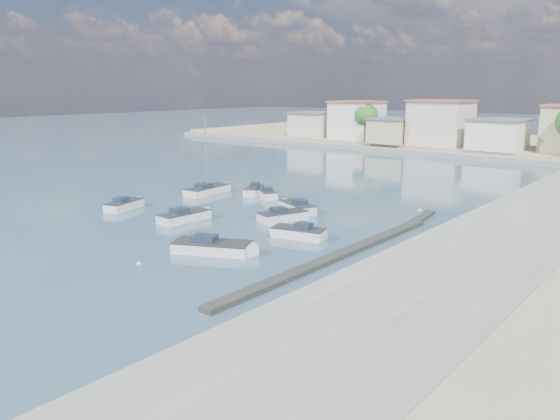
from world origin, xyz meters
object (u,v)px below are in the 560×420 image
at_px(motorboat_f, 266,194).
at_px(motorboat_h, 216,248).
at_px(motorboat_e, 186,216).
at_px(motorboat_c, 296,207).
at_px(motorboat_d, 296,233).
at_px(motorboat_a, 126,205).
at_px(motorboat_g, 254,191).
at_px(sailboat, 209,190).
at_px(motorboat_b, 285,216).

distance_m(motorboat_f, motorboat_h, 21.15).
relative_size(motorboat_e, motorboat_h, 0.88).
distance_m(motorboat_c, motorboat_d, 9.86).
bearing_deg(motorboat_e, motorboat_a, -175.82).
relative_size(motorboat_g, sailboat, 0.49).
relative_size(motorboat_f, motorboat_h, 0.62).
bearing_deg(motorboat_a, motorboat_c, 36.32).
distance_m(motorboat_e, motorboat_g, 13.77).
relative_size(motorboat_b, motorboat_d, 1.04).
xyz_separation_m(motorboat_b, motorboat_d, (4.45, -4.07, -0.00)).
height_order(motorboat_b, motorboat_d, same).
relative_size(motorboat_d, motorboat_g, 1.13).
distance_m(motorboat_b, motorboat_e, 9.19).
bearing_deg(motorboat_d, motorboat_f, 139.60).
bearing_deg(motorboat_h, sailboat, 138.37).
distance_m(motorboat_e, motorboat_f, 12.94).
bearing_deg(motorboat_d, sailboat, 156.52).
relative_size(motorboat_c, motorboat_f, 1.33).
xyz_separation_m(motorboat_a, motorboat_d, (20.08, 2.53, -0.00)).
bearing_deg(motorboat_g, motorboat_a, -109.60).
xyz_separation_m(motorboat_f, sailboat, (-6.67, -2.47, 0.03)).
xyz_separation_m(motorboat_f, motorboat_g, (-2.25, 0.40, 0.00)).
height_order(motorboat_g, sailboat, sailboat).
height_order(motorboat_d, sailboat, sailboat).
distance_m(motorboat_g, motorboat_h, 22.71).
height_order(motorboat_b, motorboat_h, same).
xyz_separation_m(motorboat_d, motorboat_g, (-15.13, 11.37, 0.00)).
height_order(motorboat_h, sailboat, sailboat).
relative_size(motorboat_b, motorboat_h, 0.82).
distance_m(motorboat_e, motorboat_h, 10.83).
xyz_separation_m(motorboat_f, motorboat_h, (10.92, -18.11, 0.00)).
bearing_deg(motorboat_b, sailboat, 163.68).
height_order(motorboat_a, motorboat_b, same).
distance_m(motorboat_f, sailboat, 7.12).
relative_size(motorboat_f, sailboat, 0.43).
relative_size(motorboat_e, sailboat, 0.62).
height_order(motorboat_b, motorboat_e, same).
bearing_deg(motorboat_b, motorboat_d, -42.44).
height_order(motorboat_a, motorboat_f, same).
bearing_deg(motorboat_f, motorboat_b, -39.27).
bearing_deg(motorboat_c, motorboat_b, -66.28).
xyz_separation_m(motorboat_b, sailboat, (-15.11, 4.43, 0.03)).
xyz_separation_m(motorboat_c, motorboat_e, (-5.37, -9.67, -0.00)).
relative_size(motorboat_d, motorboat_f, 1.28).
bearing_deg(motorboat_g, motorboat_c, -21.66).
height_order(motorboat_a, motorboat_h, same).
distance_m(motorboat_a, motorboat_b, 16.97).
xyz_separation_m(motorboat_e, motorboat_f, (-1.44, 12.86, -0.00)).
distance_m(motorboat_a, motorboat_f, 15.29).
distance_m(motorboat_b, motorboat_d, 6.03).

